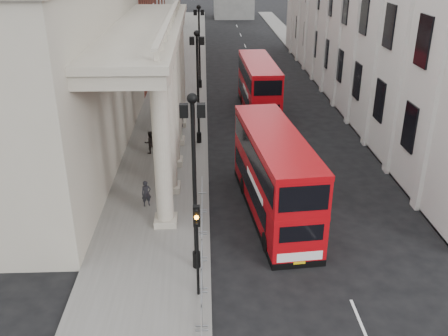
% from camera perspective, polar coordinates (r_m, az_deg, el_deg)
% --- Properties ---
extents(ground, '(260.00, 260.00, 0.00)m').
position_cam_1_polar(ground, '(20.67, -1.52, -17.86)').
color(ground, black).
rests_on(ground, ground).
extents(sidewalk_west, '(6.00, 140.00, 0.12)m').
position_cam_1_polar(sidewalk_west, '(47.49, -5.69, 7.19)').
color(sidewalk_west, slate).
rests_on(sidewalk_west, ground).
extents(sidewalk_east, '(3.00, 140.00, 0.12)m').
position_cam_1_polar(sidewalk_east, '(49.31, 13.98, 7.22)').
color(sidewalk_east, slate).
rests_on(sidewalk_east, ground).
extents(kerb, '(0.20, 140.00, 0.14)m').
position_cam_1_polar(kerb, '(47.40, -2.10, 7.27)').
color(kerb, slate).
rests_on(kerb, ground).
extents(portico_building, '(9.00, 28.00, 12.00)m').
position_cam_1_polar(portico_building, '(35.82, -19.39, 10.18)').
color(portico_building, '#A79E8C').
rests_on(portico_building, ground).
extents(lamp_post_south, '(1.05, 0.44, 8.32)m').
position_cam_1_polar(lamp_post_south, '(21.32, -3.42, -0.62)').
color(lamp_post_south, black).
rests_on(lamp_post_south, sidewalk_west).
extents(lamp_post_mid, '(1.05, 0.44, 8.32)m').
position_cam_1_polar(lamp_post_mid, '(36.47, -3.01, 9.97)').
color(lamp_post_mid, black).
rests_on(lamp_post_mid, sidewalk_west).
extents(lamp_post_north, '(1.05, 0.44, 8.32)m').
position_cam_1_polar(lamp_post_north, '(52.13, -2.84, 14.28)').
color(lamp_post_north, black).
rests_on(lamp_post_north, sidewalk_west).
extents(traffic_light, '(0.28, 0.33, 4.30)m').
position_cam_1_polar(traffic_light, '(20.39, -3.11, -7.61)').
color(traffic_light, black).
rests_on(traffic_light, sidewalk_west).
extents(crowd_barriers, '(0.50, 18.75, 1.10)m').
position_cam_1_polar(crowd_barriers, '(21.97, -2.56, -12.68)').
color(crowd_barriers, gray).
rests_on(crowd_barriers, sidewalk_west).
extents(bus_near, '(3.72, 11.09, 4.70)m').
position_cam_1_polar(bus_near, '(27.32, 5.77, -0.58)').
color(bus_near, '#AF080E').
rests_on(bus_near, ground).
extents(bus_far, '(2.90, 10.70, 4.58)m').
position_cam_1_polar(bus_far, '(44.92, 3.96, 9.36)').
color(bus_far, red).
rests_on(bus_far, ground).
extents(pedestrian_a, '(0.65, 0.53, 1.53)m').
position_cam_1_polar(pedestrian_a, '(28.77, -8.87, -2.91)').
color(pedestrian_a, '#222227').
rests_on(pedestrian_a, sidewalk_west).
extents(pedestrian_b, '(1.00, 0.93, 1.65)m').
position_cam_1_polar(pedestrian_b, '(36.02, -8.48, 2.92)').
color(pedestrian_b, black).
rests_on(pedestrian_b, sidewalk_west).
extents(pedestrian_c, '(0.88, 0.66, 1.63)m').
position_cam_1_polar(pedestrian_c, '(40.87, -5.18, 5.66)').
color(pedestrian_c, black).
rests_on(pedestrian_c, sidewalk_west).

